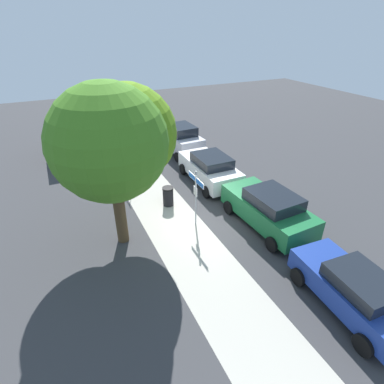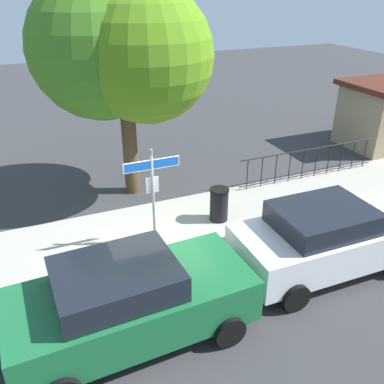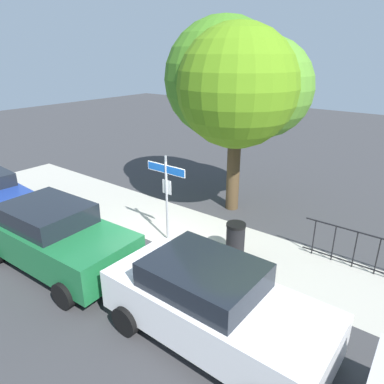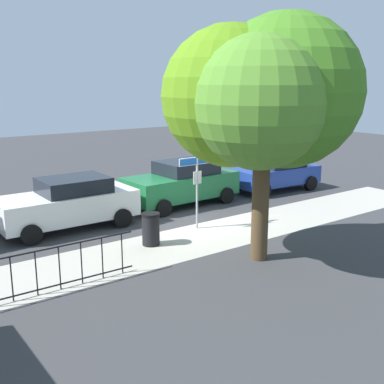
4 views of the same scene
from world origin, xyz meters
The scene contains 8 objects.
ground_plane centered at (0.00, 0.00, 0.00)m, with size 60.00×60.00×0.00m, color #38383A.
sidewalk_strip centered at (2.00, 1.30, 0.00)m, with size 24.00×2.60×0.00m, color #AFAA9E.
street_sign centered at (0.15, 0.40, 1.81)m, with size 1.40×0.07×2.66m.
shade_tree centered at (0.40, 3.62, 4.45)m, with size 4.94×4.76×6.53m.
car_green centered at (-1.25, -2.46, 0.88)m, with size 4.60×2.31×1.72m.
car_white centered at (3.55, -2.11, 0.87)m, with size 4.48×2.13×1.69m.
iron_fence centered at (6.41, 2.30, 0.56)m, with size 5.47×0.04×1.07m.
trash_bin centered at (2.24, 0.90, 0.49)m, with size 0.55×0.55×0.98m.
Camera 2 is at (-2.50, -8.42, 6.21)m, focal length 39.01 mm.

